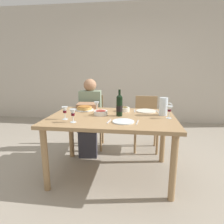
{
  "coord_description": "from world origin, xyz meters",
  "views": [
    {
      "loc": [
        0.3,
        -2.23,
        1.33
      ],
      "look_at": [
        -0.0,
        0.03,
        0.81
      ],
      "focal_mm": 31.06,
      "sensor_mm": 36.0,
      "label": 1
    }
  ],
  "objects_px": {
    "salad_bowl": "(101,112)",
    "wine_glass_left_diner": "(169,109)",
    "diner_left": "(90,114)",
    "dining_table": "(112,124)",
    "dinner_plate_left_setting": "(146,111)",
    "chair_right": "(146,119)",
    "olive_bowl": "(124,109)",
    "chair_left": "(92,118)",
    "baked_tart": "(84,108)",
    "wine_bottle": "(119,105)",
    "water_pitcher": "(163,107)",
    "wine_glass_centre": "(65,110)",
    "wine_glass_spare": "(73,113)",
    "dinner_plate_right_setting": "(123,121)",
    "wine_glass_right_diner": "(97,105)"
  },
  "relations": [
    {
      "from": "wine_bottle",
      "to": "dinner_plate_right_setting",
      "type": "relative_size",
      "value": 1.35
    },
    {
      "from": "salad_bowl",
      "to": "water_pitcher",
      "type": "bearing_deg",
      "value": 6.66
    },
    {
      "from": "dinner_plate_left_setting",
      "to": "dining_table",
      "type": "bearing_deg",
      "value": -141.93
    },
    {
      "from": "wine_glass_right_diner",
      "to": "baked_tart",
      "type": "bearing_deg",
      "value": 152.2
    },
    {
      "from": "wine_glass_right_diner",
      "to": "diner_left",
      "type": "xyz_separation_m",
      "value": [
        -0.21,
        0.45,
        -0.24
      ]
    },
    {
      "from": "wine_glass_left_diner",
      "to": "wine_glass_right_diner",
      "type": "bearing_deg",
      "value": 167.34
    },
    {
      "from": "salad_bowl",
      "to": "wine_glass_left_diner",
      "type": "xyz_separation_m",
      "value": [
        0.81,
        -0.05,
        0.07
      ]
    },
    {
      "from": "wine_glass_right_diner",
      "to": "dinner_plate_left_setting",
      "type": "height_order",
      "value": "wine_glass_right_diner"
    },
    {
      "from": "baked_tart",
      "to": "chair_left",
      "type": "relative_size",
      "value": 0.3
    },
    {
      "from": "baked_tart",
      "to": "salad_bowl",
      "type": "height_order",
      "value": "salad_bowl"
    },
    {
      "from": "baked_tart",
      "to": "dinner_plate_left_setting",
      "type": "relative_size",
      "value": 0.99
    },
    {
      "from": "diner_left",
      "to": "dining_table",
      "type": "bearing_deg",
      "value": 118.87
    },
    {
      "from": "baked_tart",
      "to": "chair_left",
      "type": "xyz_separation_m",
      "value": [
        -0.03,
        0.59,
        -0.29
      ]
    },
    {
      "from": "wine_glass_centre",
      "to": "chair_left",
      "type": "relative_size",
      "value": 0.17
    },
    {
      "from": "wine_glass_centre",
      "to": "water_pitcher",
      "type": "bearing_deg",
      "value": 17.02
    },
    {
      "from": "water_pitcher",
      "to": "wine_glass_centre",
      "type": "xyz_separation_m",
      "value": [
        -1.12,
        -0.34,
        0.01
      ]
    },
    {
      "from": "water_pitcher",
      "to": "wine_glass_left_diner",
      "type": "height_order",
      "value": "water_pitcher"
    },
    {
      "from": "dinner_plate_right_setting",
      "to": "wine_glass_spare",
      "type": "bearing_deg",
      "value": -171.66
    },
    {
      "from": "chair_left",
      "to": "chair_right",
      "type": "distance_m",
      "value": 0.91
    },
    {
      "from": "baked_tart",
      "to": "wine_glass_spare",
      "type": "bearing_deg",
      "value": -85.66
    },
    {
      "from": "wine_bottle",
      "to": "baked_tart",
      "type": "xyz_separation_m",
      "value": [
        -0.51,
        0.27,
        -0.1
      ]
    },
    {
      "from": "wine_glass_left_diner",
      "to": "wine_glass_spare",
      "type": "bearing_deg",
      "value": -163.41
    },
    {
      "from": "water_pitcher",
      "to": "wine_glass_centre",
      "type": "relative_size",
      "value": 1.51
    },
    {
      "from": "dinner_plate_left_setting",
      "to": "diner_left",
      "type": "relative_size",
      "value": 0.23
    },
    {
      "from": "chair_left",
      "to": "salad_bowl",
      "type": "bearing_deg",
      "value": 105.44
    },
    {
      "from": "salad_bowl",
      "to": "olive_bowl",
      "type": "xyz_separation_m",
      "value": [
        0.27,
        0.24,
        0.0
      ]
    },
    {
      "from": "dinner_plate_right_setting",
      "to": "chair_right",
      "type": "bearing_deg",
      "value": 75.42
    },
    {
      "from": "water_pitcher",
      "to": "diner_left",
      "type": "relative_size",
      "value": 0.19
    },
    {
      "from": "wine_glass_spare",
      "to": "chair_left",
      "type": "bearing_deg",
      "value": 93.87
    },
    {
      "from": "wine_glass_spare",
      "to": "diner_left",
      "type": "distance_m",
      "value": 1.0
    },
    {
      "from": "dinner_plate_left_setting",
      "to": "chair_right",
      "type": "xyz_separation_m",
      "value": [
        0.03,
        0.58,
        -0.27
      ]
    },
    {
      "from": "wine_glass_spare",
      "to": "dinner_plate_left_setting",
      "type": "bearing_deg",
      "value": 38.59
    },
    {
      "from": "salad_bowl",
      "to": "dining_table",
      "type": "bearing_deg",
      "value": -20.3
    },
    {
      "from": "wine_glass_right_diner",
      "to": "olive_bowl",
      "type": "bearing_deg",
      "value": 14.9
    },
    {
      "from": "dinner_plate_left_setting",
      "to": "dinner_plate_right_setting",
      "type": "bearing_deg",
      "value": -115.3
    },
    {
      "from": "wine_glass_left_diner",
      "to": "wine_glass_right_diner",
      "type": "relative_size",
      "value": 1.05
    },
    {
      "from": "wine_glass_left_diner",
      "to": "dinner_plate_right_setting",
      "type": "bearing_deg",
      "value": -155.49
    },
    {
      "from": "dining_table",
      "to": "chair_left",
      "type": "xyz_separation_m",
      "value": [
        -0.46,
        0.89,
        -0.17
      ]
    },
    {
      "from": "diner_left",
      "to": "chair_right",
      "type": "bearing_deg",
      "value": -169.39
    },
    {
      "from": "dining_table",
      "to": "olive_bowl",
      "type": "relative_size",
      "value": 9.72
    },
    {
      "from": "wine_glass_left_diner",
      "to": "dinner_plate_left_setting",
      "type": "distance_m",
      "value": 0.42
    },
    {
      "from": "chair_right",
      "to": "wine_glass_centre",
      "type": "bearing_deg",
      "value": 48.64
    },
    {
      "from": "water_pitcher",
      "to": "dinner_plate_right_setting",
      "type": "distance_m",
      "value": 0.6
    },
    {
      "from": "salad_bowl",
      "to": "wine_glass_right_diner",
      "type": "distance_m",
      "value": 0.18
    },
    {
      "from": "baked_tart",
      "to": "chair_right",
      "type": "bearing_deg",
      "value": 34.48
    },
    {
      "from": "chair_left",
      "to": "wine_bottle",
      "type": "bearing_deg",
      "value": 117.57
    },
    {
      "from": "wine_glass_left_diner",
      "to": "dinner_plate_left_setting",
      "type": "bearing_deg",
      "value": 127.35
    },
    {
      "from": "olive_bowl",
      "to": "dinner_plate_left_setting",
      "type": "height_order",
      "value": "olive_bowl"
    },
    {
      "from": "wine_glass_centre",
      "to": "dinner_plate_right_setting",
      "type": "bearing_deg",
      "value": -2.43
    },
    {
      "from": "olive_bowl",
      "to": "dinner_plate_left_setting",
      "type": "relative_size",
      "value": 0.59
    }
  ]
}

